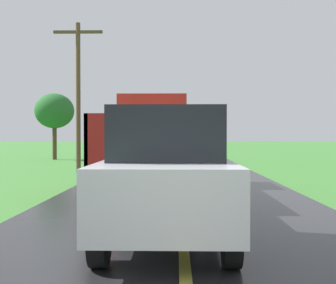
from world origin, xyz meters
name	(u,v)px	position (x,y,z in m)	size (l,w,h in m)	color
banana_truck_near	(151,141)	(-0.85, 9.88, 1.47)	(2.38, 5.82, 2.80)	#2D2D30
banana_truck_far	(166,138)	(-0.72, 22.70, 1.46)	(2.38, 5.81, 2.80)	#2D2D30
utility_pole_roadside	(78,91)	(-4.47, 15.87, 3.61)	(2.18, 0.20, 6.61)	brown
roadside_tree_near_left	(54,111)	(-8.22, 24.80, 3.23)	(2.59, 2.59, 4.41)	#4C3823
following_car	(167,173)	(-0.23, 3.81, 1.07)	(1.74, 4.10, 1.92)	#B7BABF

